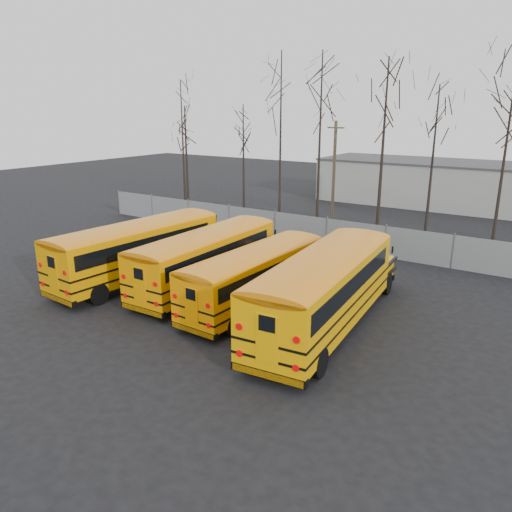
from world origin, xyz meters
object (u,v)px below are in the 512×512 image
Objects in this scene: bus_a at (141,246)px; bus_c at (258,272)px; bus_b at (209,254)px; bus_d at (327,284)px; utility_pole_left at (334,171)px.

bus_c is (7.25, 0.34, -0.23)m from bus_a.
bus_d is (7.20, -1.21, 0.18)m from bus_b.
bus_c is 3.81m from bus_d.
bus_c is 1.28× the size of utility_pole_left.
bus_d is 21.01m from utility_pole_left.
bus_a is at bearing -95.39° from utility_pole_left.
bus_d is at bearing -10.74° from bus_b.
bus_d is at bearing -63.77° from utility_pole_left.
utility_pole_left is at bearing 106.93° from bus_c.
bus_a is 1.46× the size of utility_pole_left.
bus_c is at bearing 6.33° from bus_a.
bus_a is at bearing -166.40° from bus_b.
bus_d is at bearing 2.61° from bus_a.
utility_pole_left is (-8.72, 18.99, 2.13)m from bus_d.
bus_a is 3.95m from bus_b.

